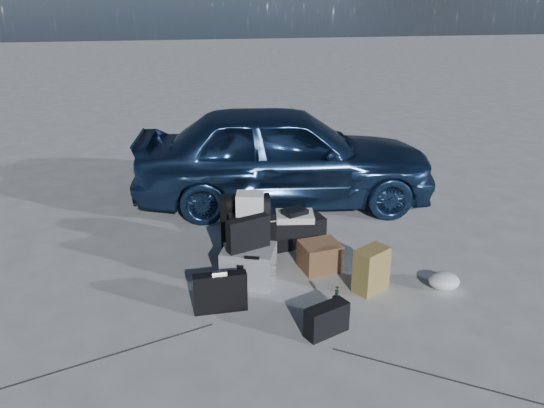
# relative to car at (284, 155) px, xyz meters

# --- Properties ---
(ground) EXTENTS (60.00, 60.00, 0.00)m
(ground) POSITION_rel_car_xyz_m (-0.55, -2.46, -0.66)
(ground) COLOR silver
(ground) RESTS_ON ground
(car) EXTENTS (4.01, 2.02, 1.31)m
(car) POSITION_rel_car_xyz_m (0.00, 0.00, 0.00)
(car) COLOR navy
(car) RESTS_ON ground
(pelican_case) EXTENTS (0.60, 0.55, 0.35)m
(pelican_case) POSITION_rel_car_xyz_m (-0.79, -2.02, -0.48)
(pelican_case) COLOR #AAACB0
(pelican_case) RESTS_ON ground
(laptop_bag) EXTENTS (0.43, 0.24, 0.32)m
(laptop_bag) POSITION_rel_car_xyz_m (-0.79, -2.02, -0.14)
(laptop_bag) COLOR black
(laptop_bag) RESTS_ON pelican_case
(briefcase) EXTENTS (0.47, 0.11, 0.36)m
(briefcase) POSITION_rel_car_xyz_m (-1.11, -2.48, -0.47)
(briefcase) COLOR black
(briefcase) RESTS_ON ground
(suitcase_left) EXTENTS (0.53, 0.24, 0.67)m
(suitcase_left) POSITION_rel_car_xyz_m (-0.73, -1.46, -0.32)
(suitcase_left) COLOR black
(suitcase_left) RESTS_ON ground
(suitcase_right) EXTENTS (0.47, 0.19, 0.56)m
(suitcase_right) POSITION_rel_car_xyz_m (-0.69, -1.66, -0.38)
(suitcase_right) COLOR black
(suitcase_right) RESTS_ON ground
(white_carton) EXTENTS (0.31, 0.27, 0.21)m
(white_carton) POSITION_rel_car_xyz_m (-0.71, -1.65, 0.01)
(white_carton) COLOR white
(white_carton) RESTS_ON suitcase_right
(duffel_bag) EXTENTS (0.66, 0.38, 0.31)m
(duffel_bag) POSITION_rel_car_xyz_m (-0.15, -1.32, -0.50)
(duffel_bag) COLOR black
(duffel_bag) RESTS_ON ground
(flat_box_white) EXTENTS (0.45, 0.37, 0.07)m
(flat_box_white) POSITION_rel_car_xyz_m (-0.17, -1.33, -0.31)
(flat_box_white) COLOR white
(flat_box_white) RESTS_ON duffel_bag
(flat_box_black) EXTENTS (0.30, 0.26, 0.05)m
(flat_box_black) POSITION_rel_car_xyz_m (-0.18, -1.34, -0.25)
(flat_box_black) COLOR black
(flat_box_black) RESTS_ON flat_box_white
(kraft_bag) EXTENTS (0.38, 0.33, 0.43)m
(kraft_bag) POSITION_rel_car_xyz_m (0.31, -2.40, -0.44)
(kraft_bag) COLOR #9E8544
(kraft_bag) RESTS_ON ground
(cardboard_box) EXTENTS (0.42, 0.38, 0.28)m
(cardboard_box) POSITION_rel_car_xyz_m (-0.04, -1.90, -0.51)
(cardboard_box) COLOR brown
(cardboard_box) RESTS_ON ground
(plastic_bag) EXTENTS (0.33, 0.29, 0.16)m
(plastic_bag) POSITION_rel_car_xyz_m (1.00, -2.51, -0.58)
(plastic_bag) COLOR white
(plastic_bag) RESTS_ON ground
(messenger_bag) EXTENTS (0.40, 0.27, 0.26)m
(messenger_bag) POSITION_rel_car_xyz_m (-0.29, -2.99, -0.52)
(messenger_bag) COLOR black
(messenger_bag) RESTS_ON ground
(green_bottle) EXTENTS (0.10, 0.10, 0.30)m
(green_bottle) POSITION_rel_car_xyz_m (-0.16, -2.81, -0.50)
(green_bottle) COLOR black
(green_bottle) RESTS_ON ground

